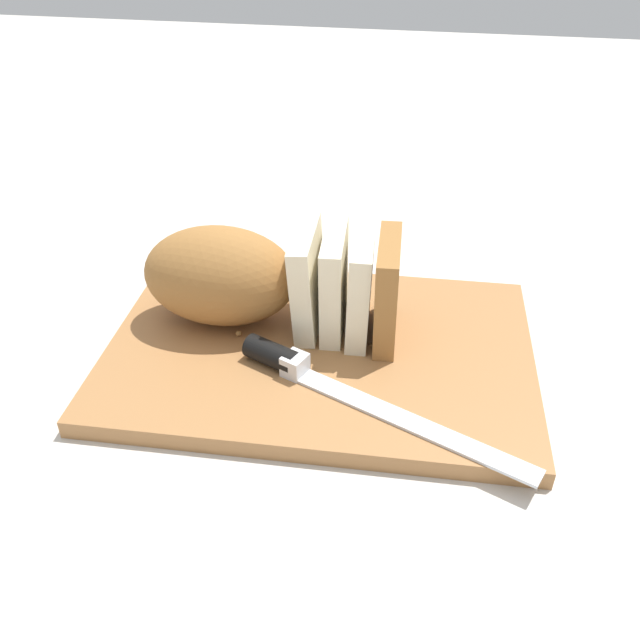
% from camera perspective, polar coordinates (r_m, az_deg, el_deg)
% --- Properties ---
extents(ground_plane, '(3.00, 3.00, 0.00)m').
position_cam_1_polar(ground_plane, '(0.69, 0.00, -3.27)').
color(ground_plane, beige).
extents(cutting_board, '(0.43, 0.30, 0.02)m').
position_cam_1_polar(cutting_board, '(0.69, 0.00, -2.67)').
color(cutting_board, '#9E6B3D').
rests_on(cutting_board, ground_plane).
extents(bread_loaf, '(0.26, 0.11, 0.11)m').
position_cam_1_polar(bread_loaf, '(0.69, -4.76, 3.46)').
color(bread_loaf, '#996633').
rests_on(bread_loaf, cutting_board).
extents(bread_knife, '(0.28, 0.14, 0.02)m').
position_cam_1_polar(bread_knife, '(0.63, -0.83, -4.46)').
color(bread_knife, silver).
rests_on(bread_knife, cutting_board).
extents(crumb_near_knife, '(0.01, 0.01, 0.01)m').
position_cam_1_polar(crumb_near_knife, '(0.72, 3.10, 0.34)').
color(crumb_near_knife, '#A8753D').
rests_on(crumb_near_knife, cutting_board).
extents(crumb_near_loaf, '(0.01, 0.01, 0.01)m').
position_cam_1_polar(crumb_near_loaf, '(0.70, -6.73, -0.90)').
color(crumb_near_loaf, '#A8753D').
rests_on(crumb_near_loaf, cutting_board).
extents(crumb_stray_left, '(0.01, 0.01, 0.01)m').
position_cam_1_polar(crumb_stray_left, '(0.73, -4.82, 0.63)').
color(crumb_stray_left, '#A8753D').
rests_on(crumb_stray_left, cutting_board).
extents(crumb_stray_right, '(0.00, 0.00, 0.00)m').
position_cam_1_polar(crumb_stray_right, '(0.68, 4.29, -2.11)').
color(crumb_stray_right, '#A8753D').
rests_on(crumb_stray_right, cutting_board).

